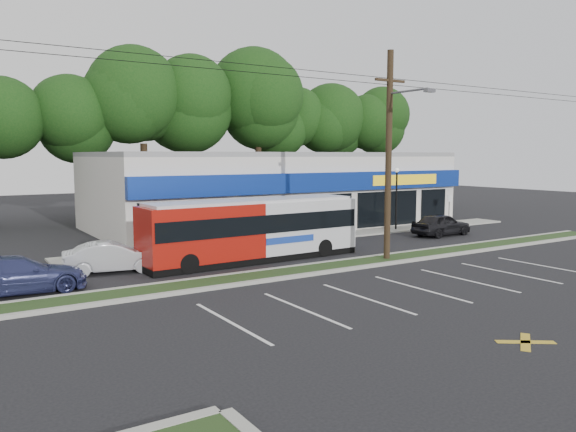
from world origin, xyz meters
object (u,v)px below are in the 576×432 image
(car_dark, at_px, (441,224))
(pedestrian_b, at_px, (326,224))
(metrobus, at_px, (253,228))
(car_blue, at_px, (17,275))
(utility_pole, at_px, (387,149))
(car_silver, at_px, (112,257))
(pedestrian_a, at_px, (322,226))
(sign_post, at_px, (449,205))
(lamp_post, at_px, (397,191))

(car_dark, xyz_separation_m, pedestrian_b, (-6.87, 3.00, 0.18))
(metrobus, distance_m, car_blue, 10.64)
(utility_pole, distance_m, car_blue, 16.72)
(car_silver, height_order, pedestrian_a, pedestrian_a)
(pedestrian_b, bearing_deg, utility_pole, 102.90)
(metrobus, bearing_deg, car_blue, -176.37)
(utility_pole, relative_size, sign_post, 22.47)
(car_silver, height_order, car_blue, car_blue)
(sign_post, xyz_separation_m, metrobus, (-18.45, -4.07, 0.03))
(lamp_post, distance_m, sign_post, 5.13)
(utility_pole, height_order, sign_post, utility_pole)
(pedestrian_a, bearing_deg, car_silver, -0.14)
(pedestrian_b, bearing_deg, car_blue, 43.83)
(lamp_post, relative_size, car_silver, 1.03)
(utility_pole, height_order, pedestrian_b, utility_pole)
(metrobus, height_order, pedestrian_a, metrobus)
(metrobus, height_order, car_blue, metrobus)
(pedestrian_b, bearing_deg, pedestrian_a, 28.23)
(metrobus, relative_size, car_dark, 2.65)
(utility_pole, relative_size, metrobus, 4.47)
(utility_pole, relative_size, car_dark, 11.84)
(sign_post, xyz_separation_m, car_silver, (-25.00, -3.17, -0.88))
(lamp_post, bearing_deg, metrobus, -162.27)
(sign_post, relative_size, car_blue, 0.46)
(car_silver, relative_size, car_blue, 0.84)
(sign_post, height_order, car_dark, sign_post)
(car_blue, relative_size, pedestrian_b, 2.70)
(sign_post, xyz_separation_m, pedestrian_b, (-11.09, -0.07, -0.65))
(car_blue, bearing_deg, pedestrian_a, -73.80)
(lamp_post, height_order, pedestrian_a, lamp_post)
(pedestrian_b, bearing_deg, car_silver, 40.77)
(utility_pole, relative_size, car_silver, 12.16)
(utility_pole, bearing_deg, lamp_post, 43.95)
(lamp_post, distance_m, car_blue, 24.66)
(utility_pole, bearing_deg, pedestrian_b, 74.67)
(metrobus, relative_size, car_blue, 2.30)
(metrobus, relative_size, pedestrian_a, 6.87)
(car_silver, xyz_separation_m, car_blue, (-4.00, -1.91, 0.03))
(utility_pole, relative_size, car_blue, 10.27)
(car_silver, distance_m, pedestrian_a, 13.92)
(metrobus, bearing_deg, pedestrian_a, 27.89)
(sign_post, distance_m, car_blue, 29.45)
(utility_pole, relative_size, pedestrian_b, 27.67)
(lamp_post, relative_size, car_blue, 0.87)
(utility_pole, height_order, lamp_post, utility_pole)
(car_silver, xyz_separation_m, pedestrian_a, (13.57, 3.09, 0.14))
(car_blue, bearing_deg, car_silver, -64.19)
(metrobus, distance_m, pedestrian_a, 8.12)
(lamp_post, distance_m, pedestrian_b, 6.35)
(lamp_post, height_order, metrobus, lamp_post)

